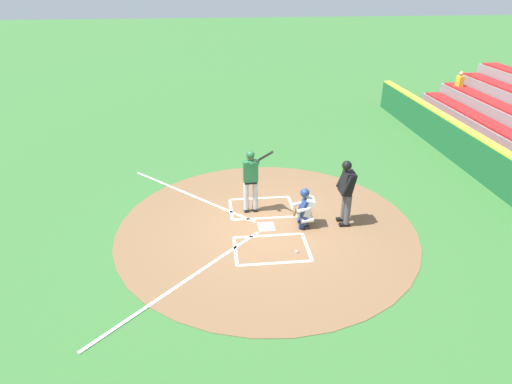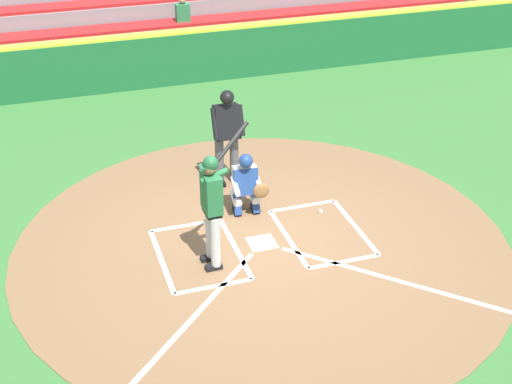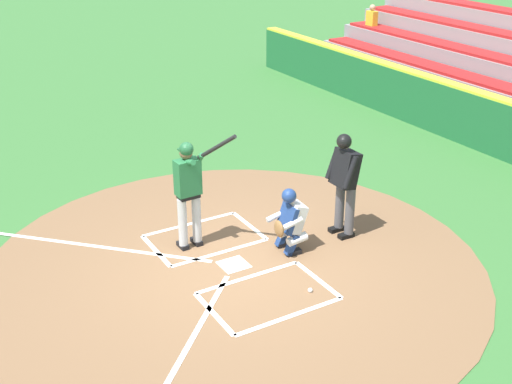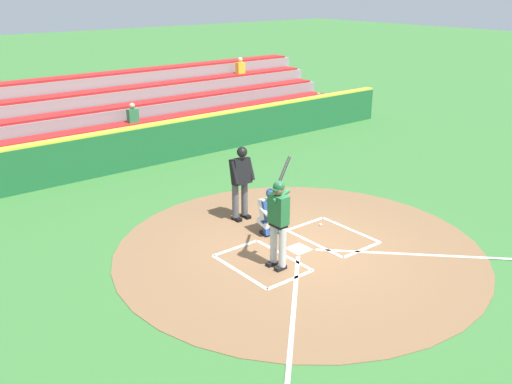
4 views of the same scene
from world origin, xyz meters
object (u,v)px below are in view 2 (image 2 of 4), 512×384
Objects in this scene: catcher at (247,183)px; baseball at (321,211)px; plate_umpire at (227,131)px; batter at (212,203)px.

baseball is (-1.21, 0.42, -0.55)m from catcher.
batter is at bearing 69.22° from plate_umpire.
batter is at bearing 23.18° from baseball.
plate_umpire is (0.02, -1.10, 0.49)m from catcher.
catcher is at bearing 91.08° from plate_umpire.
baseball is at bearing 161.10° from catcher.
plate_umpire is 25.20× the size of baseball.
catcher is 0.61× the size of plate_umpire.
baseball is at bearing -156.82° from batter.
batter is 1.72m from catcher.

